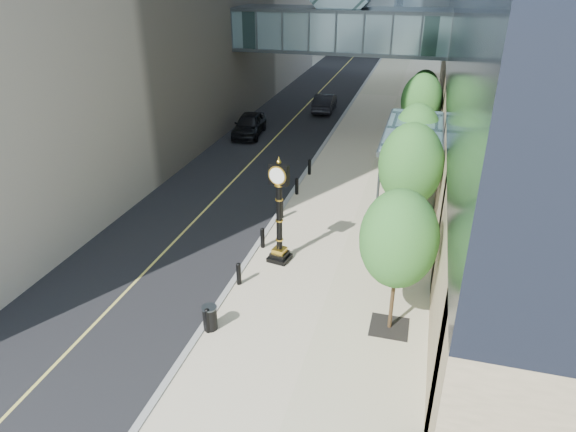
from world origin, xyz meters
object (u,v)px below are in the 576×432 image
object	(u,v)px
street_clock	(279,219)
car_far	(325,102)
car_near	(249,125)
pedestrian	(399,247)
trash_bin	(210,318)

from	to	relation	value
street_clock	car_far	distance (m)	26.35
street_clock	car_near	world-z (taller)	street_clock
street_clock	pedestrian	distance (m)	5.37
trash_bin	car_far	world-z (taller)	car_far
car_far	trash_bin	bearing A→B (deg)	90.99
street_clock	trash_bin	size ratio (longest dim) A/B	5.31
pedestrian	street_clock	bearing A→B (deg)	31.88
car_far	street_clock	bearing A→B (deg)	94.17
trash_bin	pedestrian	bearing A→B (deg)	45.71
car_near	car_far	bearing A→B (deg)	58.39
street_clock	trash_bin	distance (m)	5.66
trash_bin	car_near	distance (m)	23.59
pedestrian	car_far	bearing A→B (deg)	-51.07
trash_bin	car_near	xyz separation A→B (m)	(-6.41, 22.70, 0.35)
street_clock	trash_bin	xyz separation A→B (m)	(-1.09, -5.31, -1.62)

